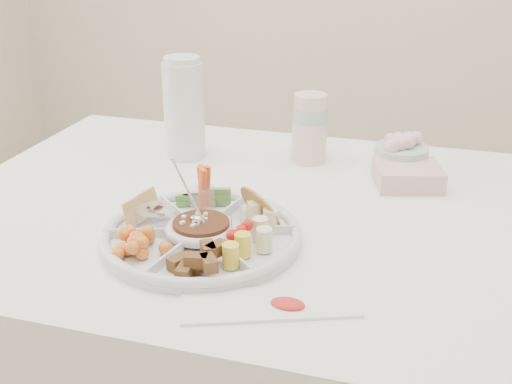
% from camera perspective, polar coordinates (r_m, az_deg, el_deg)
% --- Properties ---
extents(dining_table, '(1.52, 1.02, 0.76)m').
position_cam_1_polar(dining_table, '(1.58, 2.32, -14.15)').
color(dining_table, white).
rests_on(dining_table, floor).
extents(party_tray, '(0.48, 0.48, 0.04)m').
position_cam_1_polar(party_tray, '(1.24, -4.87, -3.58)').
color(party_tray, silver).
rests_on(party_tray, dining_table).
extents(bean_dip, '(0.14, 0.14, 0.04)m').
position_cam_1_polar(bean_dip, '(1.24, -4.88, -3.28)').
color(bean_dip, '#4C270C').
rests_on(bean_dip, party_tray).
extents(tortillas, '(0.13, 0.13, 0.06)m').
position_cam_1_polar(tortillas, '(1.29, 0.18, -1.32)').
color(tortillas, brown).
rests_on(tortillas, party_tray).
extents(carrot_cucumber, '(0.13, 0.13, 0.09)m').
position_cam_1_polar(carrot_cucumber, '(1.34, -4.77, 0.54)').
color(carrot_cucumber, '#E35423').
rests_on(carrot_cucumber, party_tray).
extents(pita_raisins, '(0.13, 0.13, 0.06)m').
position_cam_1_polar(pita_raisins, '(1.30, -9.78, -1.50)').
color(pita_raisins, tan).
rests_on(pita_raisins, party_tray).
extents(cherries, '(0.15, 0.15, 0.05)m').
position_cam_1_polar(cherries, '(1.19, -10.43, -4.51)').
color(cherries, orange).
rests_on(cherries, party_tray).
extents(granola_chunks, '(0.13, 0.13, 0.05)m').
position_cam_1_polar(granola_chunks, '(1.12, -5.09, -6.01)').
color(granola_chunks, brown).
rests_on(granola_chunks, party_tray).
extents(banana_tomato, '(0.12, 0.12, 0.08)m').
position_cam_1_polar(banana_tomato, '(1.17, 0.51, -3.34)').
color(banana_tomato, '#D5BD6F').
rests_on(banana_tomato, party_tray).
extents(cup_stack, '(0.10, 0.10, 0.24)m').
position_cam_1_polar(cup_stack, '(1.62, 4.84, 6.83)').
color(cup_stack, silver).
rests_on(cup_stack, dining_table).
extents(thermos, '(0.12, 0.12, 0.27)m').
position_cam_1_polar(thermos, '(1.65, -6.43, 7.50)').
color(thermos, silver).
rests_on(thermos, dining_table).
extents(flower_bowl, '(0.17, 0.17, 0.10)m').
position_cam_1_polar(flower_bowl, '(1.61, 12.78, 3.42)').
color(flower_bowl, '#B1DBBE').
rests_on(flower_bowl, dining_table).
extents(napkin_stack, '(0.18, 0.16, 0.05)m').
position_cam_1_polar(napkin_stack, '(1.54, 13.35, 1.43)').
color(napkin_stack, beige).
rests_on(napkin_stack, dining_table).
extents(placemat, '(0.31, 0.20, 0.01)m').
position_cam_1_polar(placemat, '(1.06, 1.24, -9.91)').
color(placemat, white).
rests_on(placemat, dining_table).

